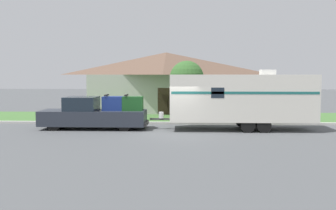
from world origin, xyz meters
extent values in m
plane|color=#515456|center=(0.00, 0.00, 0.00)|extent=(120.00, 120.00, 0.00)
cube|color=beige|center=(0.00, 3.75, 0.07)|extent=(80.00, 0.30, 0.14)
cube|color=#477538|center=(0.00, 7.40, 0.01)|extent=(80.00, 7.00, 0.03)
cube|color=#B2B2A8|center=(-1.05, 12.68, 1.56)|extent=(12.19, 6.90, 3.13)
pyramid|color=brown|center=(-1.05, 12.68, 4.08)|extent=(13.16, 7.45, 1.91)
cube|color=#4C3828|center=(-1.05, 9.26, 1.05)|extent=(1.00, 0.06, 2.10)
cylinder|color=black|center=(-6.79, 0.72, 0.41)|extent=(0.81, 0.28, 0.81)
cylinder|color=black|center=(-6.79, 2.32, 0.41)|extent=(0.81, 0.28, 0.81)
cylinder|color=black|center=(-2.81, 0.72, 0.41)|extent=(0.81, 0.28, 0.81)
cylinder|color=black|center=(-2.81, 2.32, 0.41)|extent=(0.81, 0.28, 0.81)
cube|color=#282D38|center=(-6.04, 1.52, 0.65)|extent=(3.43, 1.96, 0.85)
cube|color=#19232D|center=(-5.42, 1.52, 1.47)|extent=(1.78, 1.80, 0.78)
cube|color=#282D38|center=(-3.03, 1.52, 0.65)|extent=(2.60, 1.96, 0.85)
cube|color=#333333|center=(-1.67, 1.52, 0.34)|extent=(0.12, 1.76, 0.20)
cube|color=navy|center=(-3.60, 1.52, 1.48)|extent=(1.15, 0.82, 0.80)
cube|color=black|center=(-3.97, 1.52, 1.96)|extent=(0.10, 0.90, 0.08)
cube|color=#194C1E|center=(-2.45, 1.52, 1.48)|extent=(1.15, 0.82, 0.80)
cube|color=black|center=(-2.82, 1.52, 1.96)|extent=(0.10, 0.90, 0.08)
cylinder|color=black|center=(3.95, 0.46, 0.39)|extent=(0.78, 0.22, 0.78)
cylinder|color=black|center=(3.95, 2.59, 0.39)|extent=(0.78, 0.22, 0.78)
cylinder|color=black|center=(4.81, 0.46, 0.39)|extent=(0.78, 0.22, 0.78)
cylinder|color=black|center=(4.81, 2.59, 0.39)|extent=(0.78, 0.22, 0.78)
cube|color=silver|center=(3.74, 1.52, 1.84)|extent=(8.04, 2.42, 2.60)
cube|color=#1E6660|center=(3.74, 0.31, 2.16)|extent=(7.88, 0.01, 0.14)
cube|color=#383838|center=(-0.88, 1.52, 0.59)|extent=(1.19, 0.12, 0.10)
cylinder|color=silver|center=(-0.82, 1.52, 0.82)|extent=(0.28, 0.28, 0.36)
cube|color=silver|center=(5.18, 1.52, 3.28)|extent=(0.80, 0.68, 0.28)
cube|color=#19232D|center=(2.29, 0.31, 2.16)|extent=(0.70, 0.01, 0.56)
cylinder|color=brown|center=(5.34, 4.42, 0.55)|extent=(0.09, 0.09, 1.11)
cube|color=#B2B2B2|center=(5.34, 4.42, 1.22)|extent=(0.48, 0.20, 0.22)
cylinder|color=brown|center=(0.68, 6.03, 1.02)|extent=(0.24, 0.24, 2.03)
sphere|color=#38662D|center=(0.68, 6.03, 2.91)|extent=(2.35, 2.35, 2.35)
camera|label=1|loc=(0.45, -19.77, 3.15)|focal=40.00mm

